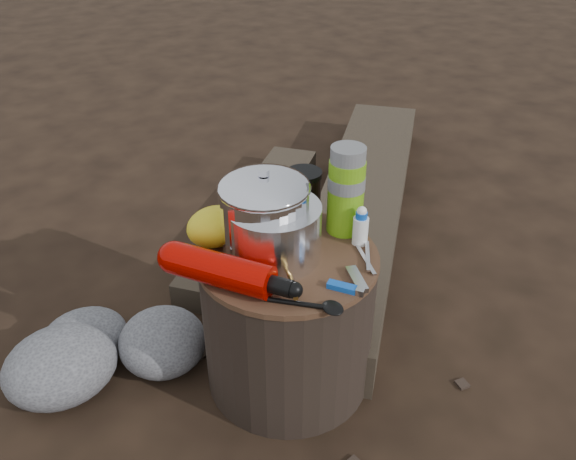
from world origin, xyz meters
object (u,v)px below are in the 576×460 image
thermos (346,191)px  travel_mug (304,195)px  stump (288,319)px  fuel_bottle (221,270)px  log_main (361,205)px  camping_pot (265,214)px

thermos → travel_mug: bearing=117.1°
stump → thermos: size_ratio=1.92×
fuel_bottle → travel_mug: bearing=-9.7°
stump → log_main: 0.87m
log_main → camping_pot: bearing=-99.8°
camping_pot → thermos: size_ratio=0.92×
camping_pot → log_main: bearing=35.0°
log_main → fuel_bottle: fuel_bottle is taller
fuel_bottle → travel_mug: (0.32, 0.15, 0.03)m
thermos → fuel_bottle: bearing=-173.6°
log_main → travel_mug: bearing=-97.8°
stump → camping_pot: (-0.04, 0.04, 0.31)m
log_main → travel_mug: size_ratio=13.37×
stump → travel_mug: travel_mug is taller
thermos → camping_pot: bearing=175.2°
fuel_bottle → thermos: bearing=-28.5°
fuel_bottle → travel_mug: 0.35m
stump → travel_mug: (0.13, 0.13, 0.27)m
thermos → stump: bearing=-172.3°
stump → travel_mug: size_ratio=3.30×
log_main → camping_pot: camping_pot is taller
camping_pot → thermos: bearing=-4.8°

